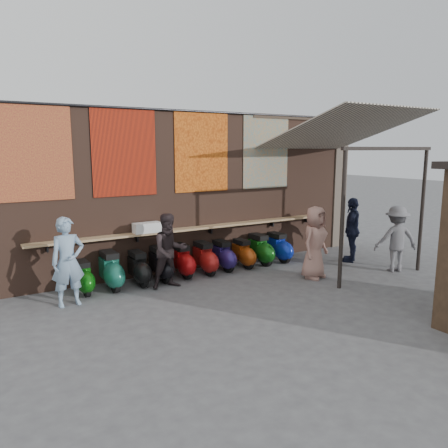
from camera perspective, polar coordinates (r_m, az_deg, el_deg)
name	(u,v)px	position (r m, az deg, el deg)	size (l,w,h in m)	color
ground	(246,296)	(9.34, 2.95, -9.44)	(70.00, 70.00, 0.00)	#474749
brick_wall	(188,191)	(11.21, -4.76, 4.26)	(10.00, 0.40, 4.00)	brown
pier_right	(335,183)	(14.29, 14.31, 5.19)	(0.50, 0.50, 4.00)	#4C4238
eating_counter	(195,228)	(11.00, -3.83, -0.56)	(8.00, 0.32, 0.05)	#9E7A51
shelf_box	(147,228)	(10.43, -10.02, -0.47)	(0.65, 0.28, 0.23)	white
tapestry_redgold	(34,152)	(9.86, -23.52, 8.56)	(1.50, 0.02, 2.00)	maroon
tapestry_sun	(124,152)	(10.30, -12.88, 9.14)	(1.50, 0.02, 2.00)	red
tapestry_orange	(202,152)	(11.10, -2.91, 9.40)	(1.50, 0.02, 2.00)	orange
tapestry_multi	(266,152)	(12.18, 5.51, 9.41)	(1.50, 0.02, 2.00)	teal
hang_rail	(191,111)	(10.99, -4.35, 14.50)	(0.06, 0.06, 9.50)	black
scooter_stool_0	(83,278)	(9.86, -17.88, -6.70)	(0.34, 0.75, 0.71)	#0C550C
scooter_stool_1	(111,271)	(9.98, -14.57, -5.94)	(0.40, 0.89, 0.84)	#165B49
scooter_stool_2	(139,268)	(10.18, -11.08, -5.72)	(0.36, 0.80, 0.76)	black
scooter_stool_3	(161,264)	(10.41, -8.26, -5.21)	(0.38, 0.84, 0.80)	black
scooter_stool_4	(182,261)	(10.65, -5.50, -4.83)	(0.37, 0.83, 0.79)	#9E0C0D
scooter_stool_5	(205,258)	(10.86, -2.54, -4.50)	(0.37, 0.83, 0.79)	maroon
scooter_stool_6	(223,256)	(11.18, -0.12, -4.17)	(0.36, 0.79, 0.75)	navy
scooter_stool_7	(243,254)	(11.47, 2.49, -3.89)	(0.34, 0.76, 0.73)	#8E360C
scooter_stool_8	(260,250)	(11.76, 4.72, -3.36)	(0.38, 0.85, 0.81)	#0E4A11
scooter_stool_9	(279,247)	(12.12, 7.13, -3.06)	(0.37, 0.83, 0.79)	#0D2397
diner_left	(68,262)	(9.12, -19.72, -4.66)	(0.65, 0.43, 1.78)	#7D9AB5
diner_right	(170,251)	(9.76, -7.11, -3.52)	(0.82, 0.64, 1.68)	#2D2324
shopper_navy	(352,230)	(12.45, 16.38, -0.73)	(1.04, 0.43, 1.77)	black
shopper_grey	(396,239)	(11.82, 21.57, -1.81)	(1.08, 0.62, 1.67)	slate
shopper_tan	(315,243)	(10.62, 11.77, -2.38)	(0.85, 0.55, 1.74)	#9D7064
awning_canvas	(341,130)	(11.79, 15.06, 11.78)	(3.20, 3.40, 0.03)	beige
awning_ledger	(300,118)	(12.96, 9.93, 13.53)	(3.30, 0.08, 0.12)	#33261C
awning_header	(389,149)	(10.79, 20.77, 9.20)	(3.00, 0.08, 0.08)	black
awning_post_left	(342,220)	(9.85, 15.19, 0.55)	(0.09, 0.09, 3.10)	black
awning_post_right	(422,210)	(12.02, 24.45, 1.63)	(0.09, 0.09, 3.10)	black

